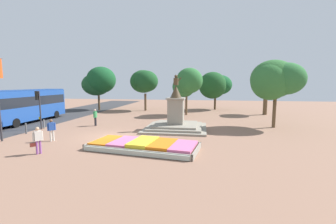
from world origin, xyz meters
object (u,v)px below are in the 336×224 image
(pedestrian_with_handbag, at_px, (38,139))
(pedestrian_crossing_plaza, at_px, (52,129))
(city_bus, at_px, (26,104))
(kerb_bollard_mid_a, at_px, (26,128))
(flower_planter, at_px, (144,146))
(kerb_bollard_mid_b, at_px, (44,124))
(statue_monument, at_px, (176,119))
(pedestrian_near_planter, at_px, (95,116))
(traffic_light_mid_block, at_px, (39,103))

(pedestrian_with_handbag, bearing_deg, pedestrian_crossing_plaza, 112.65)
(city_bus, distance_m, kerb_bollard_mid_a, 6.68)
(flower_planter, height_order, kerb_bollard_mid_b, kerb_bollard_mid_b)
(statue_monument, height_order, pedestrian_near_planter, statue_monument)
(pedestrian_crossing_plaza, bearing_deg, flower_planter, -7.49)
(traffic_light_mid_block, height_order, kerb_bollard_mid_a, traffic_light_mid_block)
(pedestrian_near_planter, relative_size, kerb_bollard_mid_a, 1.87)
(traffic_light_mid_block, height_order, kerb_bollard_mid_b, traffic_light_mid_block)
(pedestrian_with_handbag, relative_size, pedestrian_crossing_plaza, 1.01)
(traffic_light_mid_block, relative_size, pedestrian_near_planter, 2.09)
(flower_planter, bearing_deg, pedestrian_near_planter, 134.20)
(pedestrian_with_handbag, bearing_deg, flower_planter, 18.09)
(statue_monument, height_order, traffic_light_mid_block, statue_monument)
(kerb_bollard_mid_a, bearing_deg, statue_monument, 18.02)
(flower_planter, distance_m, pedestrian_with_handbag, 6.36)
(pedestrian_with_handbag, distance_m, kerb_bollard_mid_b, 8.67)
(statue_monument, bearing_deg, traffic_light_mid_block, -170.40)
(pedestrian_near_planter, distance_m, kerb_bollard_mid_a, 5.95)
(traffic_light_mid_block, xyz_separation_m, pedestrian_with_handbag, (5.18, -6.69, -1.52))
(kerb_bollard_mid_a, bearing_deg, flower_planter, -14.45)
(flower_planter, xyz_separation_m, kerb_bollard_mid_b, (-11.06, 5.07, 0.22))
(pedestrian_with_handbag, height_order, pedestrian_near_planter, pedestrian_near_planter)
(kerb_bollard_mid_a, distance_m, kerb_bollard_mid_b, 2.23)
(kerb_bollard_mid_a, bearing_deg, pedestrian_with_handbag, -43.79)
(pedestrian_with_handbag, xyz_separation_m, pedestrian_near_planter, (-0.91, 9.08, 0.06))
(pedestrian_crossing_plaza, bearing_deg, kerb_bollard_mid_a, 153.54)
(pedestrian_near_planter, relative_size, kerb_bollard_mid_b, 1.96)
(kerb_bollard_mid_a, xyz_separation_m, kerb_bollard_mid_b, (-0.05, 2.23, -0.02))
(traffic_light_mid_block, xyz_separation_m, city_bus, (-3.99, 3.10, -0.41))
(flower_planter, relative_size, pedestrian_with_handbag, 4.52)
(statue_monument, relative_size, pedestrian_near_planter, 3.32)
(statue_monument, relative_size, pedestrian_with_handbag, 3.42)
(city_bus, height_order, pedestrian_with_handbag, city_bus)
(pedestrian_crossing_plaza, height_order, kerb_bollard_mid_a, pedestrian_crossing_plaza)
(traffic_light_mid_block, distance_m, kerb_bollard_mid_a, 2.73)
(city_bus, xyz_separation_m, kerb_bollard_mid_a, (4.16, -4.99, -1.56))
(statue_monument, relative_size, city_bus, 0.55)
(pedestrian_near_planter, xyz_separation_m, kerb_bollard_mid_a, (-4.10, -4.28, -0.50))
(statue_monument, distance_m, pedestrian_near_planter, 8.15)
(flower_planter, height_order, traffic_light_mid_block, traffic_light_mid_block)
(statue_monument, xyz_separation_m, pedestrian_with_handbag, (-7.23, -8.78, 0.03))
(traffic_light_mid_block, bearing_deg, city_bus, 142.17)
(statue_monument, xyz_separation_m, city_bus, (-16.41, 1.00, 1.14))
(statue_monument, bearing_deg, pedestrian_near_planter, 177.92)
(traffic_light_mid_block, bearing_deg, pedestrian_near_planter, 29.31)
(flower_planter, bearing_deg, city_bus, 152.73)
(traffic_light_mid_block, distance_m, pedestrian_with_handbag, 8.59)
(pedestrian_crossing_plaza, xyz_separation_m, kerb_bollard_mid_a, (-3.79, 1.89, -0.46))
(flower_planter, xyz_separation_m, city_bus, (-15.18, 7.82, 1.80))
(city_bus, bearing_deg, pedestrian_near_planter, -4.89)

